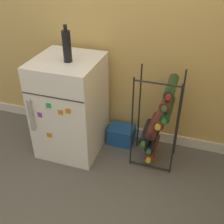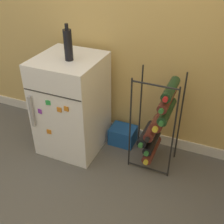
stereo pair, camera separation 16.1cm
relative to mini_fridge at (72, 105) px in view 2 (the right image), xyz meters
The scene contains 5 objects.
ground_plane 0.61m from the mini_fridge, 48.04° to the right, with size 14.00×14.00×0.00m, color #56544F.
mini_fridge is the anchor object (origin of this frame).
wine_rack 0.70m from the mini_fridge, ahead, with size 0.33×0.33×0.76m.
soda_box 0.52m from the mini_fridge, 25.73° to the left, with size 0.21×0.17×0.15m.
fridge_top_bottle 0.51m from the mini_fridge, 43.35° to the right, with size 0.06×0.06×0.26m.
Camera 2 is at (0.74, -1.29, 1.55)m, focal length 45.00 mm.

